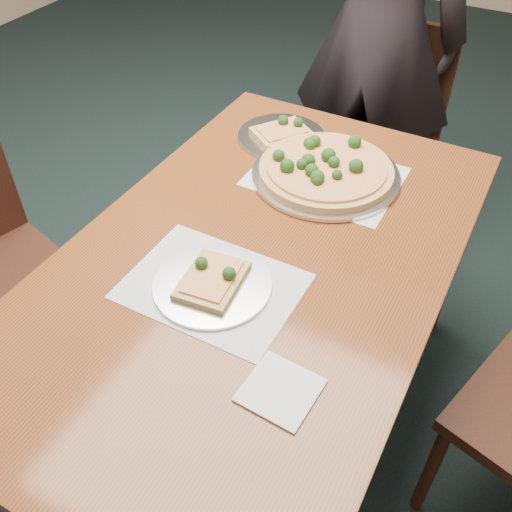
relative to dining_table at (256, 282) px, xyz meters
The scene contains 10 objects.
ground 0.84m from the dining_table, 145.13° to the left, with size 8.00×8.00×0.00m, color black.
dining_table is the anchor object (origin of this frame).
chair_far 1.17m from the dining_table, 91.46° to the left, with size 0.43×0.43×0.91m.
diner 1.19m from the dining_table, 95.53° to the left, with size 0.65×0.43×1.78m, color black.
placemat_main 0.41m from the dining_table, 87.67° to the left, with size 0.42×0.32×0.00m, color white.
placemat_near 0.17m from the dining_table, 105.83° to the right, with size 0.40×0.30×0.00m, color white.
pizza_pan 0.41m from the dining_table, 88.03° to the left, with size 0.43×0.43×0.07m.
slice_plate_near 0.18m from the dining_table, 105.91° to the right, with size 0.28×0.28×0.06m.
slice_plate_far 0.58m from the dining_table, 110.03° to the left, with size 0.28×0.28×0.06m.
napkin 0.41m from the dining_table, 54.58° to the right, with size 0.14×0.14×0.01m, color white.
Camera 1 is at (0.92, -1.21, 1.71)m, focal length 40.00 mm.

